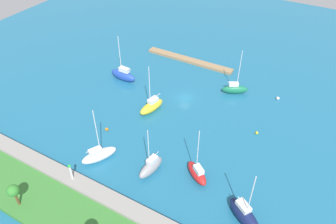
% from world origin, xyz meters
% --- Properties ---
extents(water, '(160.00, 160.00, 0.00)m').
position_xyz_m(water, '(0.00, 0.00, 0.00)').
color(water, '#1E668C').
rests_on(water, ground).
extents(pier_dock, '(26.56, 2.39, 0.76)m').
position_xyz_m(pier_dock, '(7.19, -16.58, 0.38)').
color(pier_dock, '#997A56').
rests_on(pier_dock, ground).
extents(breakwater, '(71.90, 3.11, 1.49)m').
position_xyz_m(breakwater, '(0.00, 34.03, 0.74)').
color(breakwater, gray).
rests_on(breakwater, ground).
extents(shoreline_park, '(59.88, 9.45, 0.86)m').
position_xyz_m(shoreline_park, '(0.00, 39.98, 0.43)').
color(shoreline_park, '#387A33').
rests_on(shoreline_park, ground).
extents(harbor_beacon, '(0.56, 0.56, 3.73)m').
position_xyz_m(harbor_beacon, '(5.60, 34.03, 3.64)').
color(harbor_beacon, silver).
rests_on(harbor_beacon, breakwater).
extents(park_tree_east, '(2.07, 2.07, 4.74)m').
position_xyz_m(park_tree_east, '(10.25, 42.45, 4.45)').
color(park_tree_east, brown).
rests_on(park_tree_east, shoreline_park).
extents(sailboat_blue_lone_south, '(7.82, 2.56, 12.59)m').
position_xyz_m(sailboat_blue_lone_south, '(18.17, 0.89, 1.59)').
color(sailboat_blue_lone_south, '#2347B2').
rests_on(sailboat_blue_lone_south, water).
extents(sailboat_gray_mid_basin, '(2.98, 6.49, 11.04)m').
position_xyz_m(sailboat_gray_mid_basin, '(-5.29, 24.45, 1.41)').
color(sailboat_gray_mid_basin, gray).
rests_on(sailboat_gray_mid_basin, water).
extents(sailboat_yellow_lone_north, '(3.93, 7.35, 12.27)m').
position_xyz_m(sailboat_yellow_lone_north, '(4.55, 8.39, 1.35)').
color(sailboat_yellow_lone_north, yellow).
rests_on(sailboat_yellow_lone_north, water).
extents(sailboat_white_center_basin, '(5.51, 7.49, 12.35)m').
position_xyz_m(sailboat_white_center_basin, '(5.42, 26.80, 1.25)').
color(sailboat_white_center_basin, white).
rests_on(sailboat_white_center_basin, water).
extents(sailboat_navy_east_end, '(7.49, 6.08, 11.53)m').
position_xyz_m(sailboat_navy_east_end, '(-24.27, 25.60, 1.46)').
color(sailboat_navy_east_end, '#141E4C').
rests_on(sailboat_navy_east_end, water).
extents(sailboat_red_west_end, '(6.22, 5.34, 11.56)m').
position_xyz_m(sailboat_red_west_end, '(-13.54, 21.28, 1.25)').
color(sailboat_red_west_end, red).
rests_on(sailboat_red_west_end, water).
extents(sailboat_green_along_channel, '(6.64, 4.76, 12.12)m').
position_xyz_m(sailboat_green_along_channel, '(-9.99, -8.11, 1.29)').
color(sailboat_green_along_channel, '#19724C').
rests_on(sailboat_green_along_channel, water).
extents(mooring_buoy_yellow, '(0.63, 0.63, 0.63)m').
position_xyz_m(mooring_buoy_yellow, '(-19.70, 3.92, 0.31)').
color(mooring_buoy_yellow, yellow).
rests_on(mooring_buoy_yellow, water).
extents(mooring_buoy_orange, '(0.71, 0.71, 0.71)m').
position_xyz_m(mooring_buoy_orange, '(9.49, 19.27, 0.36)').
color(mooring_buoy_orange, orange).
rests_on(mooring_buoy_orange, water).
extents(mooring_buoy_white, '(0.81, 0.81, 0.81)m').
position_xyz_m(mooring_buoy_white, '(-20.35, -10.82, 0.41)').
color(mooring_buoy_white, white).
rests_on(mooring_buoy_white, water).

